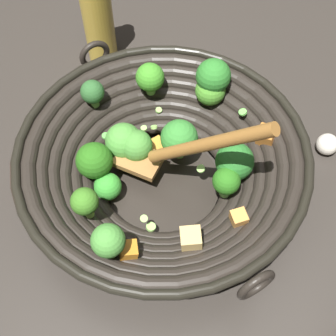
# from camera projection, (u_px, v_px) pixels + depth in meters

# --- Properties ---
(ground_plane) EXTENTS (4.00, 4.00, 0.00)m
(ground_plane) POSITION_uv_depth(u_px,v_px,m) (163.00, 185.00, 0.74)
(ground_plane) COLOR #332D28
(wok) EXTENTS (0.43, 0.43, 0.23)m
(wok) POSITION_uv_depth(u_px,v_px,m) (163.00, 162.00, 0.69)
(wok) COLOR black
(wok) RESTS_ON ground
(cooking_oil_bottle) EXTENTS (0.06, 0.06, 0.24)m
(cooking_oil_bottle) POSITION_uv_depth(u_px,v_px,m) (97.00, 14.00, 0.82)
(cooking_oil_bottle) COLOR gold
(cooking_oil_bottle) RESTS_ON ground
(garlic_bulb) EXTENTS (0.04, 0.04, 0.04)m
(garlic_bulb) POSITION_uv_depth(u_px,v_px,m) (327.00, 144.00, 0.76)
(garlic_bulb) COLOR silver
(garlic_bulb) RESTS_ON ground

